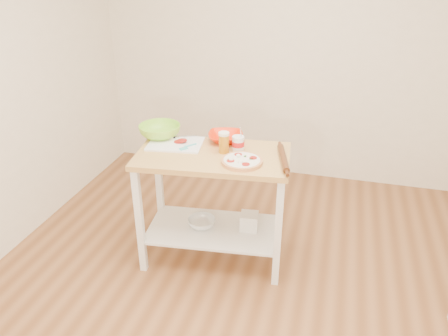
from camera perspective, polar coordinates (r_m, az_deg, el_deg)
room_shell at (r=2.31m, az=3.00°, el=4.86°), size 4.04×4.54×2.74m
prep_island at (r=3.24m, az=-1.41°, el=-2.23°), size 1.15×0.71×0.90m
pizza at (r=2.98m, az=2.33°, el=0.93°), size 0.28×0.28×0.05m
cutting_board at (r=3.29m, az=-6.37°, el=3.23°), size 0.44×0.35×0.04m
spatula at (r=3.20m, az=-4.83°, el=2.77°), size 0.10×0.14×0.01m
knife at (r=3.39m, az=-6.44°, el=4.06°), size 0.25×0.14×0.01m
orange_bowl at (r=3.32m, az=0.20°, el=4.04°), size 0.31×0.31×0.06m
green_bowl at (r=3.42m, az=-8.37°, el=4.79°), size 0.36×0.36×0.10m
beer_pint at (r=3.11m, az=-0.02°, el=3.36°), size 0.08×0.08×0.15m
yogurt_tub at (r=3.16m, az=1.86°, el=3.24°), size 0.09×0.09×0.19m
rolling_pin at (r=3.03m, az=7.75°, el=1.27°), size 0.14×0.40×0.05m
shelf_glass_bowl at (r=3.45m, az=-2.92°, el=-7.13°), size 0.29×0.29×0.07m
shelf_bin at (r=3.40m, az=3.30°, el=-6.97°), size 0.15×0.15×0.13m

